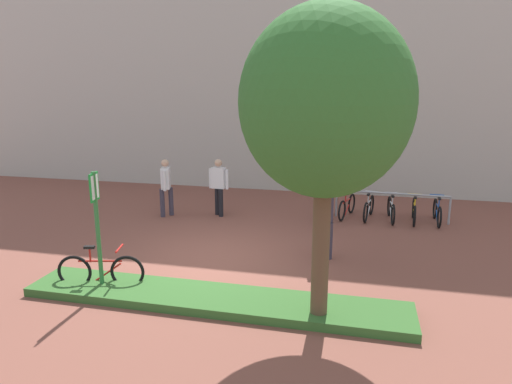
{
  "coord_description": "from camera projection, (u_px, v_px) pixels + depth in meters",
  "views": [
    {
      "loc": [
        3.1,
        -9.11,
        3.82
      ],
      "look_at": [
        0.56,
        1.72,
        1.2
      ],
      "focal_mm": 31.75,
      "sensor_mm": 36.0,
      "label": 1
    }
  ],
  "objects": [
    {
      "name": "bike_rack_cluster",
      "position": [
        391.0,
        209.0,
        13.11
      ],
      "size": [
        3.21,
        1.63,
        0.83
      ],
      "color": "#99999E",
      "rests_on": "ground"
    },
    {
      "name": "ground_plane",
      "position": [
        214.0,
        259.0,
        10.2
      ],
      "size": [
        60.0,
        60.0,
        0.0
      ],
      "primitive_type": "plane",
      "color": "brown"
    },
    {
      "name": "building_facade",
      "position": [
        279.0,
        52.0,
        16.42
      ],
      "size": [
        28.0,
        1.2,
        10.0
      ],
      "primitive_type": "cube",
      "color": "#B2ADA3",
      "rests_on": "ground"
    },
    {
      "name": "person_shirt_blue",
      "position": [
        321.0,
        187.0,
        13.04
      ],
      "size": [
        0.61,
        0.37,
        1.72
      ],
      "color": "#383342",
      "rests_on": "ground"
    },
    {
      "name": "person_shirt_white",
      "position": [
        166.0,
        184.0,
        13.4
      ],
      "size": [
        0.34,
        0.59,
        1.72
      ],
      "color": "#383342",
      "rests_on": "ground"
    },
    {
      "name": "planter_strip",
      "position": [
        213.0,
        299.0,
        8.12
      ],
      "size": [
        7.0,
        1.1,
        0.16
      ],
      "primitive_type": "cube",
      "color": "#336028",
      "rests_on": "ground"
    },
    {
      "name": "person_casual_tan",
      "position": [
        219.0,
        184.0,
        13.45
      ],
      "size": [
        0.61,
        0.31,
        1.72
      ],
      "color": "black",
      "rests_on": "ground"
    },
    {
      "name": "tree_sidewalk",
      "position": [
        326.0,
        104.0,
        6.73
      ],
      "size": [
        2.62,
        2.62,
        5.02
      ],
      "color": "brown",
      "rests_on": "ground"
    },
    {
      "name": "bike_at_sign",
      "position": [
        101.0,
        271.0,
        8.69
      ],
      "size": [
        1.65,
        0.51,
        0.86
      ],
      "color": "black",
      "rests_on": "ground"
    },
    {
      "name": "parking_sign_post",
      "position": [
        96.0,
        214.0,
        8.29
      ],
      "size": [
        0.09,
        0.36,
        2.32
      ],
      "color": "#2D7238",
      "rests_on": "ground"
    },
    {
      "name": "person_suited_dark",
      "position": [
        323.0,
        217.0,
        10.04
      ],
      "size": [
        0.44,
        0.53,
        1.72
      ],
      "color": "#383342",
      "rests_on": "ground"
    },
    {
      "name": "bollard_steel",
      "position": [
        318.0,
        215.0,
        12.05
      ],
      "size": [
        0.16,
        0.16,
        0.9
      ],
      "primitive_type": "cylinder",
      "color": "#ADADB2",
      "rests_on": "ground"
    }
  ]
}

